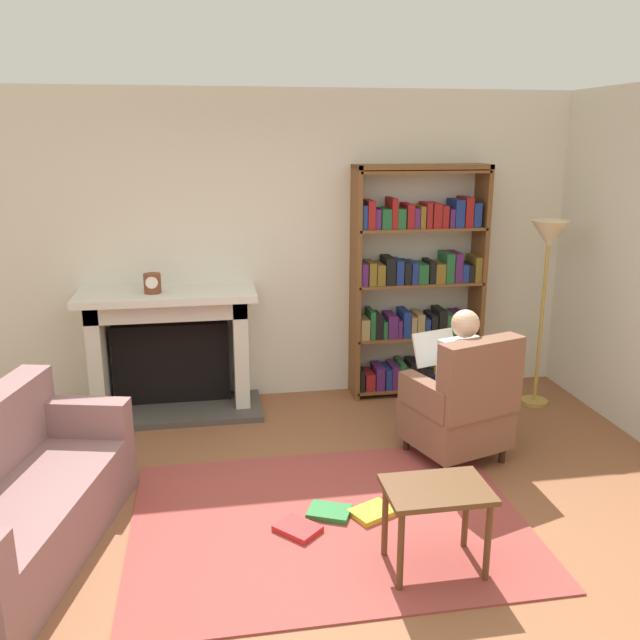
{
  "coord_description": "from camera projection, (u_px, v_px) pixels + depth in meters",
  "views": [
    {
      "loc": [
        -0.67,
        -3.29,
        2.3
      ],
      "look_at": [
        0.1,
        1.2,
        1.05
      ],
      "focal_mm": 37.55,
      "sensor_mm": 36.0,
      "label": 1
    }
  ],
  "objects": [
    {
      "name": "ground",
      "position": [
        338.0,
        551.0,
        3.85
      ],
      "size": [
        14.0,
        14.0,
        0.0
      ],
      "primitive_type": "plane",
      "color": "brown"
    },
    {
      "name": "scattered_books",
      "position": [
        334.0,
        517.0,
        4.13
      ],
      "size": [
        0.8,
        0.45,
        0.04
      ],
      "color": "gold",
      "rests_on": "area_rug"
    },
    {
      "name": "sofa_floral",
      "position": [
        12.0,
        506.0,
        3.72
      ],
      "size": [
        1.1,
        1.82,
        0.85
      ],
      "rotation": [
        0.0,
        0.0,
        1.34
      ],
      "color": "#8C6565",
      "rests_on": "ground"
    },
    {
      "name": "back_wall",
      "position": [
        283.0,
        248.0,
        5.92
      ],
      "size": [
        5.6,
        0.1,
        2.7
      ],
      "primitive_type": "cube",
      "color": "silver",
      "rests_on": "ground"
    },
    {
      "name": "seated_reader",
      "position": [
        453.0,
        376.0,
        4.87
      ],
      "size": [
        0.47,
        0.59,
        1.14
      ],
      "rotation": [
        0.0,
        0.0,
        3.46
      ],
      "color": "silver",
      "rests_on": "ground"
    },
    {
      "name": "bookshelf",
      "position": [
        418.0,
        287.0,
        5.99
      ],
      "size": [
        1.18,
        0.32,
        2.07
      ],
      "color": "brown",
      "rests_on": "ground"
    },
    {
      "name": "mantel_clock",
      "position": [
        152.0,
        283.0,
        5.45
      ],
      "size": [
        0.14,
        0.14,
        0.16
      ],
      "color": "brown",
      "rests_on": "fireplace"
    },
    {
      "name": "fireplace",
      "position": [
        170.0,
        347.0,
        5.72
      ],
      "size": [
        1.51,
        0.64,
        1.07
      ],
      "color": "#4C4742",
      "rests_on": "ground"
    },
    {
      "name": "armchair_reading",
      "position": [
        462.0,
        406.0,
        4.82
      ],
      "size": [
        0.8,
        0.79,
        0.97
      ],
      "rotation": [
        0.0,
        0.0,
        3.46
      ],
      "color": "#331E14",
      "rests_on": "ground"
    },
    {
      "name": "area_rug",
      "position": [
        328.0,
        521.0,
        4.13
      ],
      "size": [
        2.4,
        1.8,
        0.01
      ],
      "primitive_type": "cube",
      "color": "#9C413B",
      "rests_on": "ground"
    },
    {
      "name": "side_table",
      "position": [
        436.0,
        501.0,
        3.58
      ],
      "size": [
        0.56,
        0.39,
        0.5
      ],
      "color": "brown",
      "rests_on": "ground"
    },
    {
      "name": "floor_lamp",
      "position": [
        548.0,
        250.0,
        5.62
      ],
      "size": [
        0.32,
        0.32,
        1.63
      ],
      "color": "#B7933F",
      "rests_on": "ground"
    }
  ]
}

